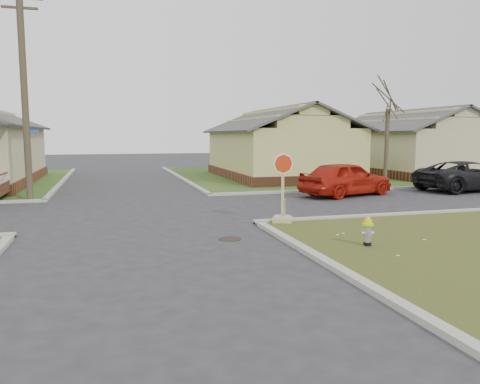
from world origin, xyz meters
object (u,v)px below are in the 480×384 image
object	(u,v)px
stop_sign	(283,207)
dark_pickup	(468,176)
fire_hydrant	(368,230)
utility_pole	(24,91)
red_sedan	(346,179)

from	to	relation	value
stop_sign	dark_pickup	bearing A→B (deg)	49.07
stop_sign	dark_pickup	distance (m)	13.57
fire_hydrant	stop_sign	xyz separation A→B (m)	(-0.89, 3.65, 0.08)
utility_pole	dark_pickup	xyz separation A→B (m)	(20.91, -1.88, -3.91)
dark_pickup	red_sedan	bearing A→B (deg)	85.58
stop_sign	red_sedan	world-z (taller)	stop_sign
fire_hydrant	red_sedan	xyz separation A→B (m)	(4.45, 9.32, 0.35)
stop_sign	dark_pickup	size ratio (longest dim) A/B	0.41
stop_sign	red_sedan	distance (m)	7.79
utility_pole	dark_pickup	distance (m)	21.36
utility_pole	fire_hydrant	bearing A→B (deg)	-49.86
red_sedan	dark_pickup	xyz separation A→B (m)	(6.95, 0.08, -0.05)
fire_hydrant	stop_sign	bearing A→B (deg)	117.79
stop_sign	red_sedan	bearing A→B (deg)	70.72
dark_pickup	stop_sign	bearing A→B (deg)	110.00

